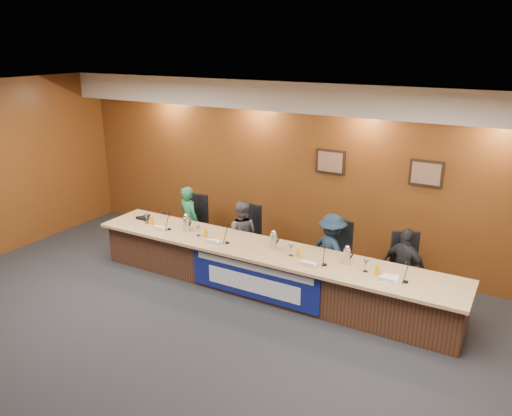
# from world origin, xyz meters

# --- Properties ---
(floor) EXTENTS (10.00, 10.00, 0.00)m
(floor) POSITION_xyz_m (0.00, 0.00, 0.00)
(floor) COLOR black
(floor) RESTS_ON ground
(ceiling) EXTENTS (10.00, 8.00, 0.04)m
(ceiling) POSITION_xyz_m (0.00, 0.00, 3.20)
(ceiling) COLOR silver
(ceiling) RESTS_ON wall_back
(wall_back) EXTENTS (10.00, 0.04, 3.20)m
(wall_back) POSITION_xyz_m (0.00, 4.00, 1.60)
(wall_back) COLOR #603112
(wall_back) RESTS_ON floor
(soffit) EXTENTS (10.00, 0.50, 0.50)m
(soffit) POSITION_xyz_m (0.00, 3.75, 2.95)
(soffit) COLOR beige
(soffit) RESTS_ON wall_back
(dais_body) EXTENTS (6.00, 0.80, 0.70)m
(dais_body) POSITION_xyz_m (0.00, 2.40, 0.35)
(dais_body) COLOR #442617
(dais_body) RESTS_ON floor
(dais_top) EXTENTS (6.10, 0.95, 0.05)m
(dais_top) POSITION_xyz_m (0.00, 2.35, 0.72)
(dais_top) COLOR tan
(dais_top) RESTS_ON dais_body
(banner) EXTENTS (2.20, 0.02, 0.65)m
(banner) POSITION_xyz_m (0.00, 1.99, 0.38)
(banner) COLOR navy
(banner) RESTS_ON dais_body
(banner_text_upper) EXTENTS (2.00, 0.01, 0.10)m
(banner_text_upper) POSITION_xyz_m (0.00, 1.97, 0.58)
(banner_text_upper) COLOR silver
(banner_text_upper) RESTS_ON banner
(banner_text_lower) EXTENTS (1.60, 0.01, 0.28)m
(banner_text_lower) POSITION_xyz_m (0.00, 1.97, 0.30)
(banner_text_lower) COLOR silver
(banner_text_lower) RESTS_ON banner
(wall_photo_left) EXTENTS (0.52, 0.04, 0.42)m
(wall_photo_left) POSITION_xyz_m (0.40, 3.97, 1.85)
(wall_photo_left) COLOR black
(wall_photo_left) RESTS_ON wall_back
(wall_photo_right) EXTENTS (0.52, 0.04, 0.42)m
(wall_photo_right) POSITION_xyz_m (2.00, 3.97, 1.85)
(wall_photo_right) COLOR black
(wall_photo_right) RESTS_ON wall_back
(panelist_a) EXTENTS (0.55, 0.45, 1.31)m
(panelist_a) POSITION_xyz_m (-1.96, 3.02, 0.65)
(panelist_a) COLOR #1E603C
(panelist_a) RESTS_ON floor
(panelist_b) EXTENTS (0.70, 0.61, 1.20)m
(panelist_b) POSITION_xyz_m (-0.84, 3.02, 0.60)
(panelist_b) COLOR #4C4C51
(panelist_b) RESTS_ON floor
(panelist_c) EXTENTS (0.93, 0.76, 1.26)m
(panelist_c) POSITION_xyz_m (0.85, 3.02, 0.63)
(panelist_c) COLOR #132436
(panelist_c) RESTS_ON floor
(panelist_d) EXTENTS (0.78, 0.50, 1.23)m
(panelist_d) POSITION_xyz_m (2.01, 3.02, 0.62)
(panelist_d) COLOR black
(panelist_d) RESTS_ON floor
(office_chair_a) EXTENTS (0.54, 0.54, 0.08)m
(office_chair_a) POSITION_xyz_m (-1.96, 3.12, 0.48)
(office_chair_a) COLOR black
(office_chair_a) RESTS_ON floor
(office_chair_b) EXTENTS (0.54, 0.54, 0.08)m
(office_chair_b) POSITION_xyz_m (-0.84, 3.12, 0.48)
(office_chair_b) COLOR black
(office_chair_b) RESTS_ON floor
(office_chair_c) EXTENTS (0.54, 0.54, 0.08)m
(office_chair_c) POSITION_xyz_m (0.85, 3.12, 0.48)
(office_chair_c) COLOR black
(office_chair_c) RESTS_ON floor
(office_chair_d) EXTENTS (0.64, 0.64, 0.08)m
(office_chair_d) POSITION_xyz_m (2.01, 3.12, 0.48)
(office_chair_d) COLOR black
(office_chair_d) RESTS_ON floor
(nameplate_a) EXTENTS (0.24, 0.08, 0.10)m
(nameplate_a) POSITION_xyz_m (-1.95, 2.14, 0.80)
(nameplate_a) COLOR white
(nameplate_a) RESTS_ON dais_top
(microphone_a) EXTENTS (0.07, 0.07, 0.02)m
(microphone_a) POSITION_xyz_m (-1.82, 2.26, 0.76)
(microphone_a) COLOR black
(microphone_a) RESTS_ON dais_top
(juice_glass_a) EXTENTS (0.06, 0.06, 0.15)m
(juice_glass_a) POSITION_xyz_m (-2.24, 2.29, 0.82)
(juice_glass_a) COLOR #FC9901
(juice_glass_a) RESTS_ON dais_top
(water_glass_a) EXTENTS (0.08, 0.08, 0.18)m
(water_glass_a) POSITION_xyz_m (-2.37, 2.32, 0.84)
(water_glass_a) COLOR silver
(water_glass_a) RESTS_ON dais_top
(nameplate_b) EXTENTS (0.24, 0.08, 0.10)m
(nameplate_b) POSITION_xyz_m (-0.85, 2.10, 0.80)
(nameplate_b) COLOR white
(nameplate_b) RESTS_ON dais_top
(microphone_b) EXTENTS (0.07, 0.07, 0.02)m
(microphone_b) POSITION_xyz_m (-0.62, 2.24, 0.76)
(microphone_b) COLOR black
(microphone_b) RESTS_ON dais_top
(juice_glass_b) EXTENTS (0.06, 0.06, 0.15)m
(juice_glass_b) POSITION_xyz_m (-1.06, 2.26, 0.82)
(juice_glass_b) COLOR #FC9901
(juice_glass_b) RESTS_ON dais_top
(water_glass_b) EXTENTS (0.08, 0.08, 0.18)m
(water_glass_b) POSITION_xyz_m (-1.22, 2.28, 0.84)
(water_glass_b) COLOR silver
(water_glass_b) RESTS_ON dais_top
(nameplate_c) EXTENTS (0.24, 0.08, 0.10)m
(nameplate_c) POSITION_xyz_m (0.84, 2.07, 0.80)
(nameplate_c) COLOR white
(nameplate_c) RESTS_ON dais_top
(microphone_c) EXTENTS (0.07, 0.07, 0.02)m
(microphone_c) POSITION_xyz_m (1.04, 2.24, 0.76)
(microphone_c) COLOR black
(microphone_c) RESTS_ON dais_top
(juice_glass_c) EXTENTS (0.06, 0.06, 0.15)m
(juice_glass_c) POSITION_xyz_m (0.60, 2.31, 0.82)
(juice_glass_c) COLOR #FC9901
(juice_glass_c) RESTS_ON dais_top
(water_glass_c) EXTENTS (0.08, 0.08, 0.18)m
(water_glass_c) POSITION_xyz_m (0.47, 2.30, 0.84)
(water_glass_c) COLOR silver
(water_glass_c) RESTS_ON dais_top
(nameplate_d) EXTENTS (0.24, 0.08, 0.10)m
(nameplate_d) POSITION_xyz_m (1.97, 2.14, 0.80)
(nameplate_d) COLOR white
(nameplate_d) RESTS_ON dais_top
(microphone_d) EXTENTS (0.07, 0.07, 0.02)m
(microphone_d) POSITION_xyz_m (2.20, 2.27, 0.76)
(microphone_d) COLOR black
(microphone_d) RESTS_ON dais_top
(juice_glass_d) EXTENTS (0.06, 0.06, 0.15)m
(juice_glass_d) POSITION_xyz_m (1.80, 2.31, 0.82)
(juice_glass_d) COLOR #FC9901
(juice_glass_d) RESTS_ON dais_top
(water_glass_d) EXTENTS (0.08, 0.08, 0.18)m
(water_glass_d) POSITION_xyz_m (1.62, 2.33, 0.84)
(water_glass_d) COLOR silver
(water_glass_d) RESTS_ON dais_top
(carafe_left) EXTENTS (0.13, 0.13, 0.23)m
(carafe_left) POSITION_xyz_m (-1.53, 2.37, 0.87)
(carafe_left) COLOR silver
(carafe_left) RESTS_ON dais_top
(carafe_mid) EXTENTS (0.11, 0.11, 0.25)m
(carafe_mid) POSITION_xyz_m (0.13, 2.41, 0.88)
(carafe_mid) COLOR silver
(carafe_mid) RESTS_ON dais_top
(carafe_right) EXTENTS (0.11, 0.11, 0.24)m
(carafe_right) POSITION_xyz_m (1.31, 2.44, 0.87)
(carafe_right) COLOR silver
(carafe_right) RESTS_ON dais_top
(speakerphone) EXTENTS (0.32, 0.32, 0.05)m
(speakerphone) POSITION_xyz_m (-2.54, 2.45, 0.78)
(speakerphone) COLOR black
(speakerphone) RESTS_ON dais_top
(paper_stack) EXTENTS (0.26, 0.33, 0.01)m
(paper_stack) POSITION_xyz_m (1.98, 2.28, 0.75)
(paper_stack) COLOR white
(paper_stack) RESTS_ON dais_top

